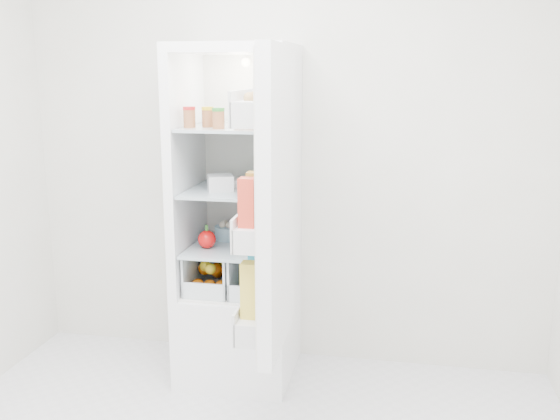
% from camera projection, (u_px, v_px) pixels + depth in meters
% --- Properties ---
extents(room_walls, '(3.02, 3.02, 2.61)m').
position_uv_depth(room_walls, '(198.00, 94.00, 2.00)').
color(room_walls, beige).
rests_on(room_walls, ground).
extents(refrigerator, '(0.60, 0.60, 1.80)m').
position_uv_depth(refrigerator, '(240.00, 257.00, 3.43)').
color(refrigerator, white).
rests_on(refrigerator, ground).
extents(shelf_low, '(0.49, 0.53, 0.01)m').
position_uv_depth(shelf_low, '(237.00, 247.00, 3.35)').
color(shelf_low, '#A2B4BE').
rests_on(shelf_low, refrigerator).
extents(shelf_mid, '(0.49, 0.53, 0.02)m').
position_uv_depth(shelf_mid, '(236.00, 190.00, 3.29)').
color(shelf_mid, '#A2B4BE').
rests_on(shelf_mid, refrigerator).
extents(shelf_top, '(0.49, 0.53, 0.02)m').
position_uv_depth(shelf_top, '(235.00, 127.00, 3.22)').
color(shelf_top, '#A2B4BE').
rests_on(shelf_top, refrigerator).
extents(crisper_left, '(0.23, 0.46, 0.22)m').
position_uv_depth(crisper_left, '(216.00, 268.00, 3.41)').
color(crisper_left, silver).
rests_on(crisper_left, refrigerator).
extents(crisper_right, '(0.23, 0.46, 0.22)m').
position_uv_depth(crisper_right, '(260.00, 271.00, 3.36)').
color(crisper_right, silver).
rests_on(crisper_right, refrigerator).
extents(condiment_jars, '(0.46, 0.16, 0.08)m').
position_uv_depth(condiment_jars, '(229.00, 119.00, 3.10)').
color(condiment_jars, '#B21919').
rests_on(condiment_jars, shelf_top).
extents(squeeze_bottle, '(0.07, 0.07, 0.20)m').
position_uv_depth(squeeze_bottle, '(281.00, 105.00, 3.29)').
color(squeeze_bottle, white).
rests_on(squeeze_bottle, shelf_top).
extents(tub_white, '(0.17, 0.17, 0.08)m').
position_uv_depth(tub_white, '(220.00, 183.00, 3.23)').
color(tub_white, silver).
rests_on(tub_white, shelf_mid).
extents(tub_cream, '(0.15, 0.15, 0.07)m').
position_uv_depth(tub_cream, '(253.00, 185.00, 3.20)').
color(tub_cream, silver).
rests_on(tub_cream, shelf_mid).
extents(tin_red, '(0.11, 0.11, 0.05)m').
position_uv_depth(tin_red, '(256.00, 189.00, 3.13)').
color(tin_red, '#C8431E').
rests_on(tin_red, shelf_mid).
extents(foil_tray, '(0.18, 0.16, 0.04)m').
position_uv_depth(foil_tray, '(228.00, 183.00, 3.36)').
color(foil_tray, white).
rests_on(foil_tray, shelf_mid).
extents(tub_green, '(0.13, 0.16, 0.08)m').
position_uv_depth(tub_green, '(263.00, 179.00, 3.33)').
color(tub_green, '#3E8844').
rests_on(tub_green, shelf_mid).
extents(red_cabbage, '(0.19, 0.19, 0.19)m').
position_uv_depth(red_cabbage, '(254.00, 228.00, 3.34)').
color(red_cabbage, '#591E4F').
rests_on(red_cabbage, shelf_low).
extents(bell_pepper, '(0.10, 0.10, 0.10)m').
position_uv_depth(bell_pepper, '(207.00, 239.00, 3.29)').
color(bell_pepper, red).
rests_on(bell_pepper, shelf_low).
extents(mushroom_bowl, '(0.20, 0.20, 0.07)m').
position_uv_depth(mushroom_bowl, '(229.00, 233.00, 3.48)').
color(mushroom_bowl, '#93C2DC').
rests_on(mushroom_bowl, shelf_low).
extents(salad_bag, '(0.12, 0.12, 0.12)m').
position_uv_depth(salad_bag, '(246.00, 243.00, 3.19)').
color(salad_bag, '#B5C896').
rests_on(salad_bag, shelf_low).
extents(citrus_pile, '(0.20, 0.31, 0.16)m').
position_uv_depth(citrus_pile, '(215.00, 274.00, 3.39)').
color(citrus_pile, '#F45C0C').
rests_on(citrus_pile, refrigerator).
extents(veg_pile, '(0.16, 0.30, 0.10)m').
position_uv_depth(veg_pile, '(260.00, 280.00, 3.37)').
color(veg_pile, '#1F4F1A').
rests_on(veg_pile, refrigerator).
extents(fridge_door, '(0.18, 0.60, 1.30)m').
position_uv_depth(fridge_door, '(271.00, 208.00, 2.67)').
color(fridge_door, white).
rests_on(fridge_door, refrigerator).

